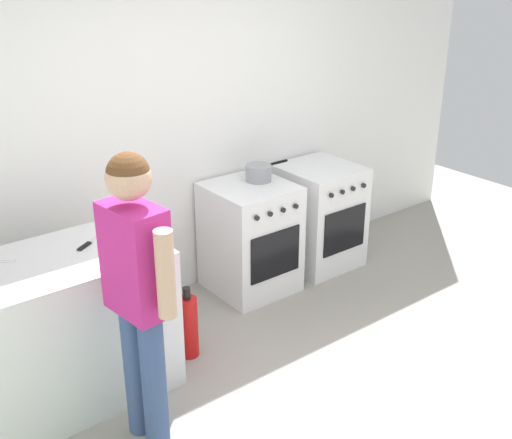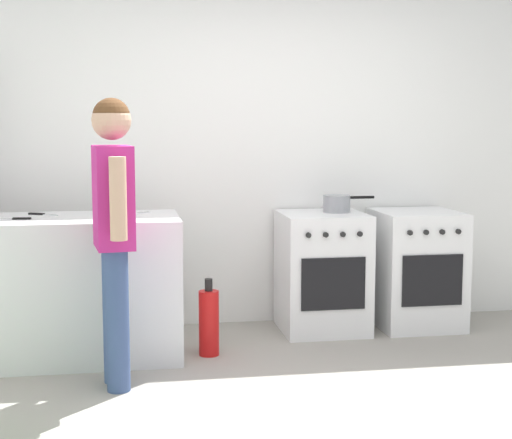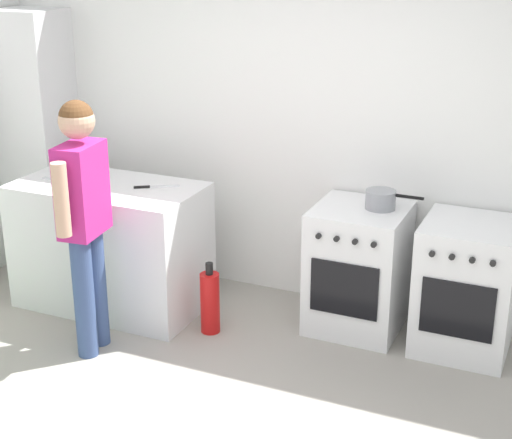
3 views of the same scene
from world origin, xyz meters
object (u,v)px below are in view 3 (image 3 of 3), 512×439
Objects in this scene: oven_left at (358,268)px; knife_chef at (155,187)px; oven_right at (466,287)px; larder_cabinet at (39,141)px; fire_extinguisher at (210,302)px; knife_paring at (94,174)px; knife_utility at (58,180)px; pot at (381,200)px; person at (83,207)px.

knife_chef is at bearing -167.91° from oven_left.
oven_right is 0.42× the size of larder_cabinet.
knife_chef is 0.87m from fire_extinguisher.
oven_right is at bearing 4.68° from knife_paring.
knife_utility is (-0.70, -0.14, 0.00)m from knife_chef.
pot reaches higher than fire_extinguisher.
person is at bearing -41.90° from knife_utility.
pot is 0.19× the size of larder_cabinet.
knife_chef is 0.70m from person.
larder_cabinet reaches higher than fire_extinguisher.
person reaches higher than oven_right.
oven_right is at bearing 8.90° from knife_utility.
oven_left is 1.00× the size of oven_right.
oven_right is 0.77m from pot.
pot is 1.49× the size of knife_utility.
larder_cabinet is (-1.28, 0.40, 0.10)m from knife_chef.
larder_cabinet is (-3.36, 0.10, 0.57)m from oven_right.
knife_paring is (-1.92, -0.22, 0.48)m from oven_left.
oven_right is 2.44m from person.
knife_utility reaches higher than oven_right.
fire_extinguisher is at bearing -163.17° from oven_right.
knife_paring is at bearing 56.20° from knife_utility.
fire_extinguisher is (1.05, -0.26, -0.69)m from knife_paring.
fire_extinguisher is (-1.58, -0.48, -0.21)m from oven_right.
knife_utility is at bearing -123.80° from knife_paring.
oven_left is 0.42× the size of larder_cabinet.
pot reaches higher than knife_utility.
larder_cabinet is (-0.73, 0.32, 0.09)m from knife_paring.
oven_left is 0.71m from oven_right.
knife_utility reaches higher than oven_left.
pot is at bearing 33.46° from person.
oven_left is at bearing 6.40° from knife_paring.
person reaches higher than knife_chef.
oven_left is 1.99m from knife_paring.
person is at bearing -155.39° from oven_right.
knife_paring is 0.39× the size of fire_extinguisher.
fire_extinguisher is (-0.87, -0.48, -0.21)m from oven_left.
pot is 1.31m from fire_extinguisher.
oven_right is at bearing -0.00° from oven_left.
larder_cabinet reaches higher than knife_paring.
larder_cabinet is (-2.65, 0.10, 0.57)m from oven_left.
knife_utility is at bearing 177.97° from fire_extinguisher.
fire_extinguisher is 0.25× the size of larder_cabinet.
oven_left is 2.17m from knife_utility.
oven_left is 1.01m from fire_extinguisher.
person is at bearing -145.70° from oven_left.
person is 0.81× the size of larder_cabinet.
fire_extinguisher is at bearing -152.02° from pot.
knife_chef reaches higher than oven_right.
oven_right is 3.38× the size of knife_utility.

